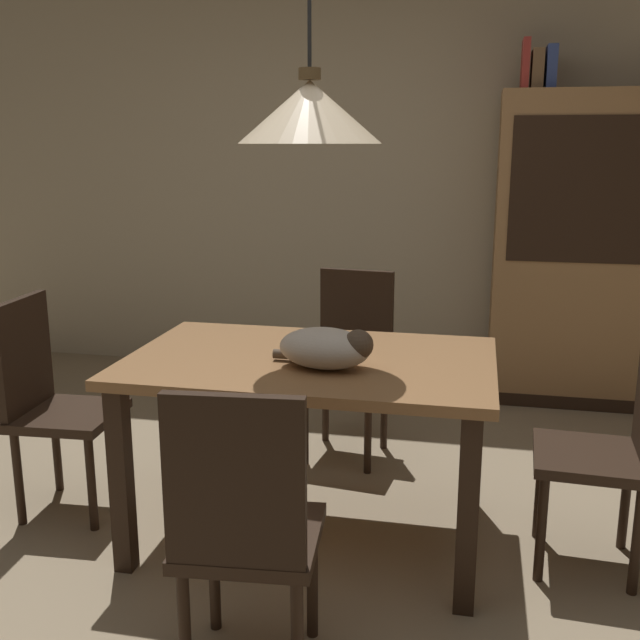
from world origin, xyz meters
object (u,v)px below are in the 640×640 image
cat_sleeping (327,348)px  book_blue_wide (551,68)px  chair_right_side (615,439)px  chair_near_front (244,525)px  book_red_tall (525,65)px  chair_left_side (50,396)px  chair_far_back (351,355)px  hutch_bookcase (588,257)px  book_brown_thick (537,70)px  dining_table (311,382)px  pendant_lamp (310,111)px

cat_sleeping → book_blue_wide: bearing=67.2°
chair_right_side → book_blue_wide: 2.45m
chair_near_front → book_red_tall: size_ratio=3.32×
chair_left_side → book_blue_wide: (2.10, 1.96, 1.46)m
chair_right_side → book_red_tall: (-0.30, 1.96, 1.48)m
chair_left_side → chair_far_back: bearing=37.8°
hutch_bookcase → book_brown_thick: bearing=179.8°
book_blue_wide → chair_right_side: bearing=-85.4°
chair_right_side → chair_near_front: size_ratio=1.00×
chair_far_back → hutch_bookcase: bearing=40.8°
book_red_tall → chair_near_front: bearing=-106.2°
dining_table → book_brown_thick: bearing=65.4°
dining_table → book_blue_wide: bearing=63.6°
dining_table → pendant_lamp: (0.00, 0.00, 1.01)m
chair_left_side → cat_sleeping: size_ratio=2.38×
dining_table → book_brown_thick: (0.90, 1.96, 1.31)m
cat_sleeping → book_red_tall: bearing=70.6°
book_blue_wide → cat_sleeping: bearing=-112.8°
chair_far_back → book_red_tall: size_ratio=3.32×
dining_table → chair_left_side: chair_left_side is taller
chair_left_side → pendant_lamp: bearing=0.2°
chair_far_back → book_red_tall: bearing=52.8°
cat_sleeping → pendant_lamp: (-0.09, 0.13, 0.84)m
dining_table → book_red_tall: bearing=67.1°
chair_far_back → book_blue_wide: bearing=48.3°
chair_left_side → dining_table: bearing=0.2°
chair_far_back → pendant_lamp: size_ratio=0.72×
book_blue_wide → chair_far_back: bearing=-131.7°
chair_near_front → chair_far_back: 1.76m
pendant_lamp → book_red_tall: size_ratio=4.64×
chair_right_side → pendant_lamp: pendant_lamp is taller
dining_table → chair_right_side: 1.14m
pendant_lamp → chair_near_front: bearing=-89.6°
chair_near_front → cat_sleeping: bearing=83.5°
chair_left_side → book_blue_wide: size_ratio=3.88×
dining_table → cat_sleeping: 0.24m
cat_sleeping → book_red_tall: (0.74, 2.09, 1.16)m
chair_right_side → chair_left_side: same height
book_red_tall → hutch_bookcase: bearing=-0.2°
book_brown_thick → pendant_lamp: bearing=-114.6°
book_red_tall → book_blue_wide: 0.14m
chair_far_back → chair_left_side: (-1.14, -0.88, 0.00)m
dining_table → chair_left_side: 1.14m
chair_right_side → book_brown_thick: 2.45m
chair_left_side → book_red_tall: bearing=45.1°
cat_sleeping → book_blue_wide: 2.54m
dining_table → cat_sleeping: cat_sleeping is taller
chair_near_front → chair_left_side: 1.43m
chair_near_front → hutch_bookcase: bearing=66.2°
book_red_tall → book_blue_wide: size_ratio=1.17×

